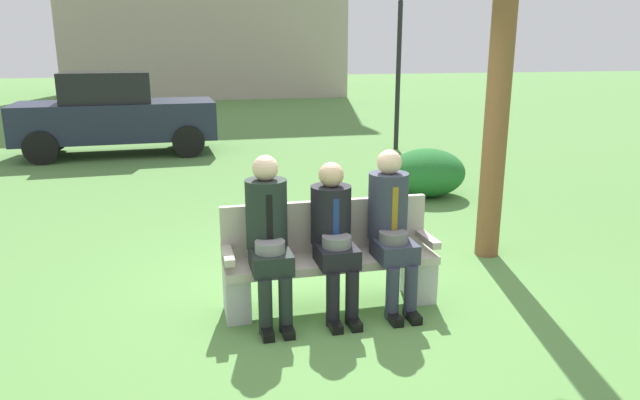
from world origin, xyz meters
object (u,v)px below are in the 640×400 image
(seated_man_right, at_px, (391,222))
(street_lamp, at_px, (399,52))
(park_bench, at_px, (329,258))
(parked_car_near, at_px, (115,114))
(shrub_near_bench, at_px, (427,172))
(seated_man_middle, at_px, (334,231))
(seated_man_left, at_px, (268,231))

(seated_man_right, distance_m, street_lamp, 8.07)
(park_bench, height_order, parked_car_near, parked_car_near)
(seated_man_right, relative_size, parked_car_near, 0.34)
(seated_man_right, distance_m, parked_car_near, 8.70)
(seated_man_right, xyz_separation_m, shrub_near_bench, (1.87, 3.46, -0.39))
(park_bench, bearing_deg, street_lamp, 65.08)
(seated_man_middle, relative_size, shrub_near_bench, 1.12)
(seated_man_left, height_order, seated_man_middle, seated_man_left)
(park_bench, distance_m, shrub_near_bench, 4.10)
(seated_man_left, height_order, street_lamp, street_lamp)
(seated_man_left, xyz_separation_m, shrub_near_bench, (2.91, 3.46, -0.39))
(park_bench, bearing_deg, seated_man_left, -166.95)
(seated_man_left, bearing_deg, park_bench, 13.05)
(seated_man_right, bearing_deg, seated_man_middle, -179.06)
(park_bench, relative_size, seated_man_left, 1.35)
(shrub_near_bench, bearing_deg, seated_man_middle, -124.34)
(seated_man_left, distance_m, seated_man_middle, 0.54)
(seated_man_left, bearing_deg, parked_car_near, 103.16)
(seated_man_left, bearing_deg, seated_man_right, 0.00)
(seated_man_middle, bearing_deg, seated_man_left, 179.14)
(seated_man_left, distance_m, seated_man_right, 1.05)
(park_bench, distance_m, street_lamp, 8.21)
(street_lamp, bearing_deg, seated_man_right, -111.24)
(seated_man_left, xyz_separation_m, seated_man_middle, (0.54, -0.01, -0.04))
(seated_man_left, bearing_deg, street_lamp, 62.09)
(seated_man_middle, distance_m, shrub_near_bench, 4.22)
(seated_man_left, distance_m, street_lamp, 8.50)
(seated_man_left, height_order, shrub_near_bench, seated_man_left)
(parked_car_near, bearing_deg, shrub_near_bench, -44.36)
(seated_man_right, bearing_deg, shrub_near_bench, 61.66)
(seated_man_middle, xyz_separation_m, seated_man_right, (0.50, 0.01, 0.04))
(seated_man_middle, xyz_separation_m, shrub_near_bench, (2.37, 3.47, -0.35))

